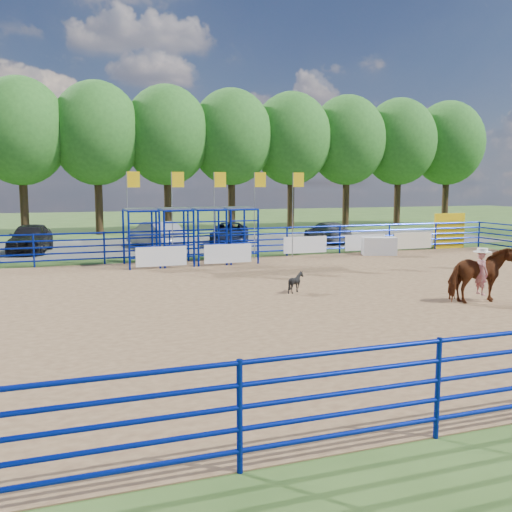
# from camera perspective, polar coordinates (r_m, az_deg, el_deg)

# --- Properties ---
(ground) EXTENTS (120.00, 120.00, 0.00)m
(ground) POSITION_cam_1_polar(r_m,az_deg,el_deg) (18.81, 6.42, -4.05)
(ground) COLOR #436327
(ground) RESTS_ON ground
(arena_dirt) EXTENTS (30.00, 20.00, 0.02)m
(arena_dirt) POSITION_cam_1_polar(r_m,az_deg,el_deg) (18.81, 6.42, -4.02)
(arena_dirt) COLOR olive
(arena_dirt) RESTS_ON ground
(gravel_strip) EXTENTS (40.00, 10.00, 0.01)m
(gravel_strip) POSITION_cam_1_polar(r_m,az_deg,el_deg) (34.73, -5.95, 1.17)
(gravel_strip) COLOR slate
(gravel_strip) RESTS_ON ground
(announcer_table) EXTENTS (1.87, 1.32, 0.91)m
(announcer_table) POSITION_cam_1_polar(r_m,az_deg,el_deg) (29.95, 12.20, 0.98)
(announcer_table) COLOR silver
(announcer_table) RESTS_ON arena_dirt
(horse_and_rider) EXTENTS (2.07, 1.00, 2.37)m
(horse_and_rider) POSITION_cam_1_polar(r_m,az_deg,el_deg) (18.81, 21.61, -1.61)
(horse_and_rider) COLOR #5B2A12
(horse_and_rider) RESTS_ON arena_dirt
(calf) EXTENTS (0.74, 0.69, 0.71)m
(calf) POSITION_cam_1_polar(r_m,az_deg,el_deg) (19.26, 4.01, -2.63)
(calf) COLOR black
(calf) RESTS_ON arena_dirt
(car_a) EXTENTS (2.53, 4.83, 1.57)m
(car_a) POSITION_cam_1_polar(r_m,az_deg,el_deg) (32.67, -21.63, 1.70)
(car_a) COLOR black
(car_a) RESTS_ON gravel_strip
(car_b) EXTENTS (2.87, 4.81, 1.50)m
(car_b) POSITION_cam_1_polar(r_m,az_deg,el_deg) (33.38, -10.03, 2.15)
(car_b) COLOR gray
(car_b) RESTS_ON gravel_strip
(car_c) EXTENTS (3.66, 5.20, 1.32)m
(car_c) POSITION_cam_1_polar(r_m,az_deg,el_deg) (34.38, -2.63, 2.25)
(car_c) COLOR black
(car_c) RESTS_ON gravel_strip
(car_d) EXTENTS (1.98, 4.46, 1.27)m
(car_d) POSITION_cam_1_polar(r_m,az_deg,el_deg) (35.92, 7.15, 2.38)
(car_d) COLOR #5A5A5C
(car_d) RESTS_ON gravel_strip
(perimeter_fence) EXTENTS (30.10, 20.10, 1.50)m
(perimeter_fence) POSITION_cam_1_polar(r_m,az_deg,el_deg) (18.68, 6.45, -1.80)
(perimeter_fence) COLOR #06188D
(perimeter_fence) RESTS_ON ground
(chute_assembly) EXTENTS (19.32, 2.41, 4.20)m
(chute_assembly) POSITION_cam_1_polar(r_m,az_deg,el_deg) (26.26, -5.80, 1.96)
(chute_assembly) COLOR #06188D
(chute_assembly) RESTS_ON ground
(treeline) EXTENTS (56.40, 6.40, 11.24)m
(treeline) POSITION_cam_1_polar(r_m,az_deg,el_deg) (43.50, -8.95, 12.29)
(treeline) COLOR #3F2B19
(treeline) RESTS_ON ground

